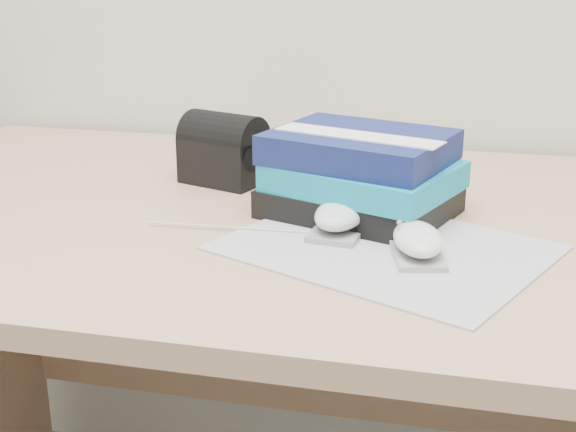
% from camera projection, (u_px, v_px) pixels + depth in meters
% --- Properties ---
extents(desk, '(1.60, 0.80, 0.73)m').
position_uv_depth(desk, '(377.00, 351.00, 1.21)').
color(desk, tan).
rests_on(desk, ground).
extents(mousepad, '(0.44, 0.40, 0.00)m').
position_uv_depth(mousepad, '(385.00, 248.00, 0.96)').
color(mousepad, '#97969E').
rests_on(mousepad, desk).
extents(mouse_rear, '(0.07, 0.12, 0.05)m').
position_uv_depth(mouse_rear, '(341.00, 216.00, 1.01)').
color(mouse_rear, '#959597').
rests_on(mouse_rear, mousepad).
extents(mouse_front, '(0.08, 0.11, 0.04)m').
position_uv_depth(mouse_front, '(418.00, 241.00, 0.93)').
color(mouse_front, '#9F9FA1').
rests_on(mouse_front, mousepad).
extents(usb_cable, '(0.22, 0.01, 0.00)m').
position_uv_depth(usb_cable, '(229.00, 227.00, 1.02)').
color(usb_cable, silver).
rests_on(usb_cable, mousepad).
extents(book_stack, '(0.28, 0.25, 0.11)m').
position_uv_depth(book_stack, '(361.00, 175.00, 1.07)').
color(book_stack, black).
rests_on(book_stack, desk).
extents(pouch, '(0.14, 0.12, 0.11)m').
position_uv_depth(pouch, '(224.00, 149.00, 1.22)').
color(pouch, black).
rests_on(pouch, desk).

